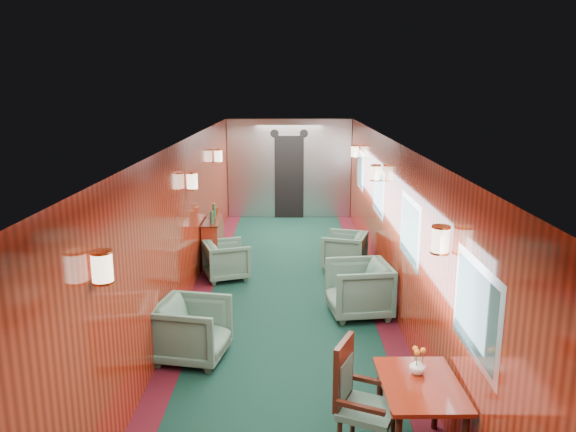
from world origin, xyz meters
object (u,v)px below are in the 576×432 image
(dining_table, at_px, (420,395))
(armchair_left_far, at_px, (227,260))
(armchair_right_far, at_px, (344,251))
(side_chair, at_px, (357,395))
(armchair_right_near, at_px, (359,289))
(armchair_left_near, at_px, (193,330))
(credenza, at_px, (213,242))

(dining_table, bearing_deg, armchair_left_far, 113.97)
(armchair_left_far, distance_m, armchair_right_far, 2.08)
(dining_table, xyz_separation_m, armchair_right_far, (-0.16, 5.15, -0.26))
(dining_table, height_order, side_chair, side_chair)
(armchair_right_near, distance_m, armchair_right_far, 2.05)
(armchair_right_far, bearing_deg, armchair_left_near, -15.18)
(armchair_left_far, height_order, armchair_right_near, armchair_right_near)
(armchair_left_far, bearing_deg, dining_table, -173.91)
(credenza, height_order, armchair_left_near, credenza)
(armchair_left_near, xyz_separation_m, armchair_right_near, (2.10, 1.32, 0.02))
(dining_table, relative_size, credenza, 0.85)
(armchair_left_near, bearing_deg, armchair_left_far, 8.93)
(side_chair, bearing_deg, armchair_left_near, 158.08)
(credenza, relative_size, armchair_right_near, 1.33)
(dining_table, relative_size, armchair_right_near, 1.13)
(dining_table, xyz_separation_m, armchair_right_near, (-0.15, 3.11, -0.21))
(dining_table, xyz_separation_m, credenza, (-2.49, 5.32, -0.16))
(side_chair, bearing_deg, dining_table, 20.32)
(side_chair, relative_size, credenza, 0.94)
(armchair_left_near, bearing_deg, credenza, 14.31)
(side_chair, xyz_separation_m, armchair_left_far, (-1.64, 4.60, -0.25))
(side_chair, height_order, armchair_right_far, side_chair)
(credenza, distance_m, armchair_right_near, 3.21)
(dining_table, xyz_separation_m, side_chair, (-0.53, 0.03, -0.02))
(side_chair, relative_size, armchair_right_near, 1.25)
(side_chair, xyz_separation_m, armchair_left_near, (-1.72, 1.76, -0.21))
(armchair_left_far, bearing_deg, armchair_right_near, -146.08)
(side_chair, height_order, armchair_left_far, side_chair)
(dining_table, distance_m, armchair_right_near, 3.12)
(armchair_left_far, bearing_deg, armchair_right_far, -94.60)
(credenza, height_order, armchair_right_far, credenza)
(armchair_left_near, distance_m, armchair_right_far, 3.96)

